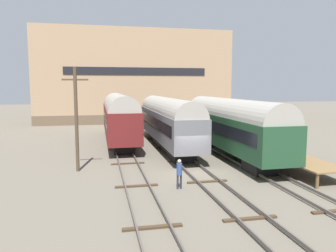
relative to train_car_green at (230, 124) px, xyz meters
name	(u,v)px	position (x,y,z in m)	size (l,w,h in m)	color
ground_plane	(194,171)	(-4.48, -4.18, -2.84)	(200.00, 200.00, 0.00)	#60594C
track_left	(132,172)	(-8.97, -4.18, -2.70)	(2.60, 60.00, 0.26)	#4C4742
track_middle	(194,169)	(-4.48, -4.18, -2.70)	(2.60, 60.00, 0.26)	#4C4742
track_right	(251,166)	(0.00, -4.18, -2.70)	(2.60, 60.00, 0.26)	#4C4742
train_car_green	(230,124)	(0.00, 0.00, 0.00)	(3.03, 17.11, 5.02)	black
train_car_grey	(167,119)	(-4.48, 5.13, 0.00)	(2.84, 18.04, 4.97)	black
train_car_maroon	(119,115)	(-8.97, 9.32, 0.14)	(3.03, 17.64, 5.25)	black
station_platform	(284,154)	(2.62, -4.27, -1.93)	(2.60, 11.27, 0.99)	brown
bench	(277,144)	(2.79, -3.00, -1.36)	(1.40, 0.40, 0.91)	#2D4C33
person_worker	(179,171)	(-6.54, -8.12, -1.76)	(0.32, 0.32, 1.79)	#282833
utility_pole	(76,118)	(-12.66, -2.58, 1.02)	(1.80, 0.24, 7.39)	#473828
warehouse_building	(133,77)	(-4.96, 33.05, 4.92)	(32.59, 12.50, 15.53)	brown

